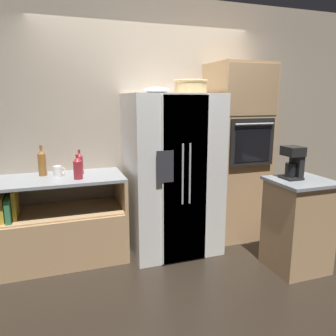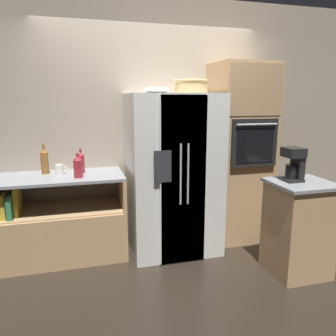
{
  "view_description": "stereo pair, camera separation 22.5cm",
  "coord_description": "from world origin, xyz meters",
  "px_view_note": "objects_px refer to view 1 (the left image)",
  "views": [
    {
      "loc": [
        -1.04,
        -3.28,
        1.68
      ],
      "look_at": [
        0.08,
        -0.06,
        0.95
      ],
      "focal_mm": 35.0,
      "sensor_mm": 36.0,
      "label": 1
    },
    {
      "loc": [
        -0.82,
        -3.35,
        1.68
      ],
      "look_at": [
        0.08,
        -0.06,
        0.95
      ],
      "focal_mm": 35.0,
      "sensor_mm": 36.0,
      "label": 2
    }
  ],
  "objects_px": {
    "mug": "(58,171)",
    "wicker_basket": "(191,86)",
    "bottle_tall": "(78,168)",
    "bottle_wide": "(42,162)",
    "coffee_maker": "(294,161)",
    "fruit_bowl": "(157,90)",
    "wall_oven": "(236,152)",
    "refrigerator": "(172,174)",
    "bottle_short": "(80,163)"
  },
  "relations": [
    {
      "from": "refrigerator",
      "to": "bottle_tall",
      "type": "relative_size",
      "value": 7.01
    },
    {
      "from": "wall_oven",
      "to": "bottle_tall",
      "type": "relative_size",
      "value": 8.4
    },
    {
      "from": "refrigerator",
      "to": "bottle_wide",
      "type": "bearing_deg",
      "value": 170.38
    },
    {
      "from": "refrigerator",
      "to": "coffee_maker",
      "type": "relative_size",
      "value": 5.48
    },
    {
      "from": "refrigerator",
      "to": "bottle_tall",
      "type": "xyz_separation_m",
      "value": [
        -1.0,
        -0.04,
        0.15
      ]
    },
    {
      "from": "mug",
      "to": "wicker_basket",
      "type": "bearing_deg",
      "value": -9.78
    },
    {
      "from": "wall_oven",
      "to": "mug",
      "type": "relative_size",
      "value": 16.56
    },
    {
      "from": "wall_oven",
      "to": "fruit_bowl",
      "type": "xyz_separation_m",
      "value": [
        -1.04,
        -0.13,
        0.72
      ]
    },
    {
      "from": "wall_oven",
      "to": "mug",
      "type": "distance_m",
      "value": 2.05
    },
    {
      "from": "refrigerator",
      "to": "wicker_basket",
      "type": "bearing_deg",
      "value": -24.95
    },
    {
      "from": "wicker_basket",
      "to": "refrigerator",
      "type": "bearing_deg",
      "value": 155.05
    },
    {
      "from": "fruit_bowl",
      "to": "bottle_short",
      "type": "xyz_separation_m",
      "value": [
        -0.79,
        0.21,
        -0.75
      ]
    },
    {
      "from": "refrigerator",
      "to": "wicker_basket",
      "type": "relative_size",
      "value": 4.88
    },
    {
      "from": "refrigerator",
      "to": "bottle_wide",
      "type": "height_order",
      "value": "refrigerator"
    },
    {
      "from": "bottle_tall",
      "to": "coffee_maker",
      "type": "bearing_deg",
      "value": -21.0
    },
    {
      "from": "fruit_bowl",
      "to": "bottle_wide",
      "type": "xyz_separation_m",
      "value": [
        -1.16,
        0.26,
        -0.73
      ]
    },
    {
      "from": "fruit_bowl",
      "to": "bottle_short",
      "type": "distance_m",
      "value": 1.11
    },
    {
      "from": "wicker_basket",
      "to": "coffee_maker",
      "type": "bearing_deg",
      "value": -42.25
    },
    {
      "from": "bottle_wide",
      "to": "coffee_maker",
      "type": "height_order",
      "value": "coffee_maker"
    },
    {
      "from": "refrigerator",
      "to": "bottle_tall",
      "type": "height_order",
      "value": "refrigerator"
    },
    {
      "from": "bottle_short",
      "to": "mug",
      "type": "height_order",
      "value": "bottle_short"
    },
    {
      "from": "wall_oven",
      "to": "fruit_bowl",
      "type": "bearing_deg",
      "value": -172.98
    },
    {
      "from": "bottle_tall",
      "to": "mug",
      "type": "bearing_deg",
      "value": 133.98
    },
    {
      "from": "bottle_tall",
      "to": "coffee_maker",
      "type": "relative_size",
      "value": 0.78
    },
    {
      "from": "bottle_wide",
      "to": "bottle_tall",
      "type": "bearing_deg",
      "value": -38.49
    },
    {
      "from": "wicker_basket",
      "to": "mug",
      "type": "xyz_separation_m",
      "value": [
        -1.37,
        0.24,
        -0.86
      ]
    },
    {
      "from": "bottle_tall",
      "to": "bottle_short",
      "type": "xyz_separation_m",
      "value": [
        0.03,
        0.21,
        0.0
      ]
    },
    {
      "from": "bottle_tall",
      "to": "coffee_maker",
      "type": "height_order",
      "value": "coffee_maker"
    },
    {
      "from": "wicker_basket",
      "to": "fruit_bowl",
      "type": "bearing_deg",
      "value": 172.12
    },
    {
      "from": "wicker_basket",
      "to": "mug",
      "type": "relative_size",
      "value": 2.83
    },
    {
      "from": "coffee_maker",
      "to": "bottle_wide",
      "type": "bearing_deg",
      "value": 156.05
    },
    {
      "from": "refrigerator",
      "to": "mug",
      "type": "distance_m",
      "value": 1.2
    },
    {
      "from": "wall_oven",
      "to": "coffee_maker",
      "type": "bearing_deg",
      "value": -83.68
    },
    {
      "from": "bottle_short",
      "to": "bottle_wide",
      "type": "height_order",
      "value": "bottle_wide"
    },
    {
      "from": "refrigerator",
      "to": "wicker_basket",
      "type": "height_order",
      "value": "wicker_basket"
    },
    {
      "from": "wicker_basket",
      "to": "bottle_wide",
      "type": "xyz_separation_m",
      "value": [
        -1.51,
        0.31,
        -0.77
      ]
    },
    {
      "from": "wicker_basket",
      "to": "coffee_maker",
      "type": "xyz_separation_m",
      "value": [
        0.78,
        -0.71,
        -0.72
      ]
    },
    {
      "from": "wicker_basket",
      "to": "fruit_bowl",
      "type": "relative_size",
      "value": 1.31
    },
    {
      "from": "wall_oven",
      "to": "bottle_tall",
      "type": "xyz_separation_m",
      "value": [
        -1.86,
        -0.14,
        -0.03
      ]
    },
    {
      "from": "wicker_basket",
      "to": "bottle_short",
      "type": "xyz_separation_m",
      "value": [
        -1.14,
        0.26,
        -0.79
      ]
    },
    {
      "from": "fruit_bowl",
      "to": "mug",
      "type": "height_order",
      "value": "fruit_bowl"
    },
    {
      "from": "wicker_basket",
      "to": "bottle_tall",
      "type": "bearing_deg",
      "value": 178.02
    },
    {
      "from": "wicker_basket",
      "to": "fruit_bowl",
      "type": "distance_m",
      "value": 0.36
    },
    {
      "from": "fruit_bowl",
      "to": "mug",
      "type": "xyz_separation_m",
      "value": [
        -1.01,
        0.19,
        -0.81
      ]
    },
    {
      "from": "wall_oven",
      "to": "bottle_short",
      "type": "xyz_separation_m",
      "value": [
        -1.83,
        0.08,
        -0.03
      ]
    },
    {
      "from": "refrigerator",
      "to": "coffee_maker",
      "type": "height_order",
      "value": "refrigerator"
    },
    {
      "from": "fruit_bowl",
      "to": "bottle_short",
      "type": "relative_size",
      "value": 1.03
    },
    {
      "from": "refrigerator",
      "to": "bottle_tall",
      "type": "distance_m",
      "value": 1.01
    },
    {
      "from": "fruit_bowl",
      "to": "bottle_wide",
      "type": "distance_m",
      "value": 1.39
    },
    {
      "from": "bottle_short",
      "to": "mug",
      "type": "relative_size",
      "value": 2.09
    }
  ]
}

